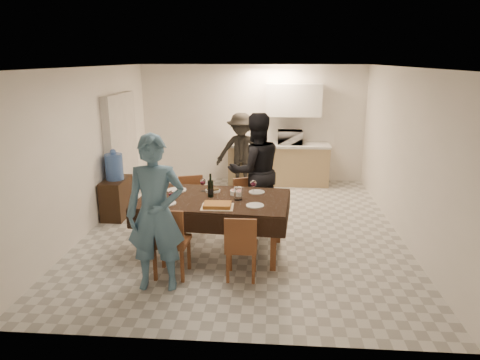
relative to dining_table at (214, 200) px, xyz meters
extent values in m
cube|color=silver|center=(0.37, 0.92, -0.78)|extent=(5.00, 6.00, 0.02)
cube|color=white|center=(0.37, 0.92, 1.82)|extent=(5.00, 6.00, 0.02)
cube|color=white|center=(0.37, 3.92, 0.52)|extent=(5.00, 0.02, 2.60)
cube|color=white|center=(0.37, -2.08, 0.52)|extent=(5.00, 0.02, 2.60)
cube|color=white|center=(-2.13, 0.92, 0.52)|extent=(0.02, 6.00, 2.60)
cube|color=white|center=(2.87, 0.92, 0.52)|extent=(0.02, 6.00, 2.60)
cube|color=silver|center=(-2.05, 2.12, 0.27)|extent=(0.15, 1.40, 2.10)
cube|color=#9E885F|center=(0.97, 3.60, -0.35)|extent=(2.20, 0.60, 0.86)
cube|color=beige|center=(0.97, 3.60, 0.10)|extent=(2.24, 0.64, 0.05)
cube|color=white|center=(1.27, 3.74, 1.07)|extent=(1.20, 0.34, 0.70)
cube|color=black|center=(0.00, 0.00, 0.02)|extent=(2.19, 1.39, 0.04)
cube|color=brown|center=(0.00, 0.00, -0.39)|extent=(0.08, 0.08, 0.77)
cube|color=brown|center=(-0.45, -0.75, -0.31)|extent=(0.46, 0.46, 0.05)
cube|color=brown|center=(-0.45, -0.95, -0.05)|extent=(0.44, 0.06, 0.47)
cube|color=brown|center=(0.45, -0.75, -0.36)|extent=(0.40, 0.40, 0.05)
cube|color=brown|center=(0.45, -0.93, -0.12)|extent=(0.40, 0.04, 0.42)
cube|color=brown|center=(-0.45, 0.75, -0.35)|extent=(0.51, 0.51, 0.05)
cube|color=brown|center=(-0.45, 0.57, -0.11)|extent=(0.39, 0.16, 0.43)
cube|color=brown|center=(0.45, 0.75, -0.36)|extent=(0.51, 0.51, 0.05)
cube|color=brown|center=(0.45, 0.57, -0.12)|extent=(0.38, 0.18, 0.42)
cube|color=black|center=(-1.91, 1.29, -0.44)|extent=(0.37, 0.74, 0.69)
cylinder|color=#4B76CA|center=(-1.91, 1.29, 0.13)|extent=(0.30, 0.30, 0.45)
cylinder|color=white|center=(0.35, -0.05, 0.13)|extent=(0.12, 0.12, 0.18)
cube|color=#B17934|center=(0.10, -0.38, 0.06)|extent=(0.43, 0.33, 0.05)
cylinder|color=white|center=(0.30, 0.18, 0.07)|extent=(0.17, 0.17, 0.06)
cylinder|color=white|center=(-0.05, 0.28, 0.06)|extent=(0.20, 0.20, 0.04)
cylinder|color=white|center=(-0.60, -0.30, 0.04)|extent=(0.25, 0.25, 0.01)
cylinder|color=white|center=(0.60, -0.30, 0.04)|extent=(0.24, 0.24, 0.01)
cylinder|color=white|center=(-0.60, 0.30, 0.05)|extent=(0.29, 0.29, 0.02)
cylinder|color=white|center=(0.60, 0.30, 0.04)|extent=(0.23, 0.23, 0.01)
imported|color=white|center=(1.21, 3.60, 0.28)|extent=(0.54, 0.36, 0.30)
imported|color=teal|center=(-0.55, -1.05, 0.17)|extent=(0.73, 0.52, 1.91)
imported|color=black|center=(0.55, 1.05, 0.17)|extent=(1.13, 1.01, 1.90)
imported|color=black|center=(0.17, 3.15, 0.04)|extent=(1.06, 0.61, 1.64)
camera|label=1|loc=(0.80, -5.72, 1.95)|focal=32.00mm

